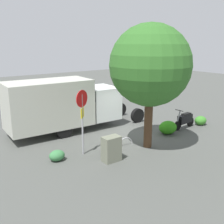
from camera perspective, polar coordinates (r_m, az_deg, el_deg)
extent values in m
plane|color=#4A4C48|center=(14.82, 4.71, -5.06)|extent=(60.00, 60.00, 0.00)
cylinder|color=black|center=(14.61, -10.13, -3.68)|extent=(0.91, 0.28, 0.90)
cylinder|color=black|center=(16.29, -12.87, -1.88)|extent=(0.91, 0.28, 0.90)
cylinder|color=black|center=(17.16, 5.39, -0.72)|extent=(0.91, 0.28, 0.90)
cylinder|color=black|center=(18.61, 1.69, 0.57)|extent=(0.91, 0.28, 0.90)
cube|color=beige|center=(14.98, -13.23, 1.65)|extent=(4.61, 2.35, 2.53)
cube|color=silver|center=(16.45, -2.50, 2.07)|extent=(1.87, 2.16, 1.90)
cube|color=black|center=(16.33, -2.52, 4.12)|extent=(1.88, 2.00, 0.60)
cylinder|color=black|center=(16.06, 13.71, -2.82)|extent=(0.57, 0.14, 0.56)
cylinder|color=black|center=(17.04, 16.22, -1.96)|extent=(0.57, 0.14, 0.56)
cube|color=black|center=(16.51, 15.17, -1.41)|extent=(1.12, 0.40, 0.48)
cube|color=black|center=(16.52, 15.43, -0.45)|extent=(0.66, 0.32, 0.12)
cylinder|color=slate|center=(15.94, 13.94, -0.89)|extent=(0.29, 0.09, 0.69)
cylinder|color=black|center=(15.85, 14.02, 0.32)|extent=(0.08, 0.55, 0.04)
cylinder|color=#9E9EA3|center=(12.09, -6.27, -2.75)|extent=(0.08, 0.08, 2.79)
cylinder|color=red|center=(11.77, -6.38, 2.82)|extent=(0.71, 0.32, 0.76)
cube|color=yellow|center=(11.92, -6.30, -0.19)|extent=(0.33, 0.33, 0.44)
cylinder|color=#47301E|center=(13.02, 7.68, -1.87)|extent=(0.40, 0.40, 2.63)
sphere|color=#2F6625|center=(12.53, 8.09, 9.76)|extent=(3.77, 3.77, 3.77)
cube|color=slate|center=(11.63, -0.13, -7.81)|extent=(0.78, 0.50, 1.11)
torus|color=#B7B7BC|center=(13.50, 2.86, -7.07)|extent=(0.85, 0.14, 0.85)
ellipsoid|color=#397944|center=(12.02, -11.55, -9.00)|extent=(0.69, 0.56, 0.47)
ellipsoid|color=#2A7C15|center=(15.31, 11.72, -3.23)|extent=(1.07, 0.88, 0.73)
ellipsoid|color=#398129|center=(17.49, 18.20, -1.72)|extent=(0.80, 0.65, 0.55)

